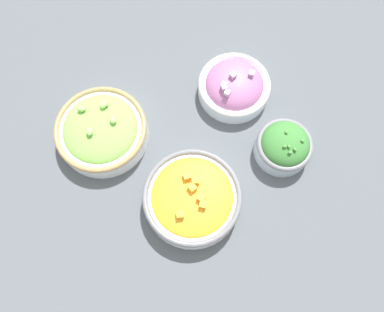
{
  "coord_description": "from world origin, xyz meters",
  "views": [
    {
      "loc": [
        -0.06,
        -0.24,
        0.78
      ],
      "look_at": [
        0.0,
        0.0,
        0.03
      ],
      "focal_mm": 35.0,
      "sensor_mm": 36.0,
      "label": 1
    }
  ],
  "objects_px": {
    "bowl_red_onion": "(234,86)",
    "bowl_broccoli": "(284,146)",
    "bowl_lettuce": "(102,130)",
    "bowl_squash": "(192,198)"
  },
  "relations": [
    {
      "from": "bowl_red_onion",
      "to": "bowl_broccoli",
      "type": "xyz_separation_m",
      "value": [
        0.06,
        -0.17,
        0.0
      ]
    },
    {
      "from": "bowl_squash",
      "to": "bowl_broccoli",
      "type": "relative_size",
      "value": 1.67
    },
    {
      "from": "bowl_lettuce",
      "to": "bowl_squash",
      "type": "relative_size",
      "value": 0.99
    },
    {
      "from": "bowl_lettuce",
      "to": "bowl_broccoli",
      "type": "height_order",
      "value": "bowl_broccoli"
    },
    {
      "from": "bowl_red_onion",
      "to": "bowl_squash",
      "type": "xyz_separation_m",
      "value": [
        -0.16,
        -0.23,
        0.0
      ]
    },
    {
      "from": "bowl_red_onion",
      "to": "bowl_broccoli",
      "type": "bearing_deg",
      "value": -69.83
    },
    {
      "from": "bowl_squash",
      "to": "bowl_red_onion",
      "type": "bearing_deg",
      "value": 55.58
    },
    {
      "from": "bowl_red_onion",
      "to": "bowl_broccoli",
      "type": "relative_size",
      "value": 1.35
    },
    {
      "from": "bowl_red_onion",
      "to": "bowl_lettuce",
      "type": "bearing_deg",
      "value": -173.63
    },
    {
      "from": "bowl_lettuce",
      "to": "bowl_red_onion",
      "type": "relative_size",
      "value": 1.23
    }
  ]
}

